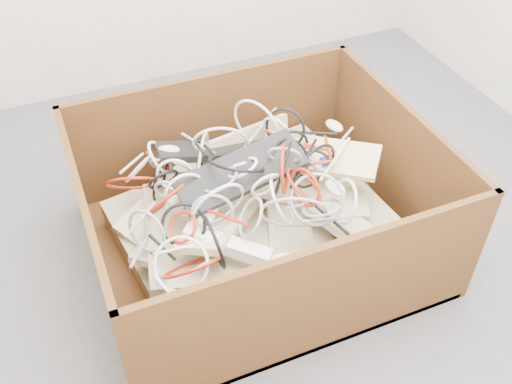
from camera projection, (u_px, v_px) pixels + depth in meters
name	position (u px, v px, depth m)	size (l,w,h in m)	color
ground	(291.00, 239.00, 2.46)	(3.00, 3.00, 0.00)	#4C4C4E
cardboard_box	(254.00, 227.00, 2.33)	(1.29, 1.07, 0.56)	#3E240F
keyboard_pile	(254.00, 195.00, 2.26)	(1.09, 0.87, 0.40)	#C1AF88
mice_scatter	(259.00, 182.00, 2.18)	(0.86, 0.66, 0.19)	beige
power_strip_left	(206.00, 218.00, 2.05)	(0.27, 0.05, 0.04)	white
power_strip_right	(227.00, 245.00, 2.00)	(0.31, 0.06, 0.04)	white
vga_plug	(327.00, 162.00, 2.30)	(0.04, 0.04, 0.02)	#0C31B9
cable_tangle	(232.00, 185.00, 2.13)	(1.13, 0.88, 0.43)	#95959A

